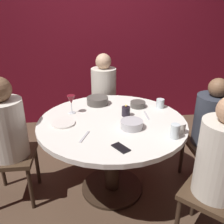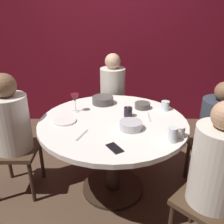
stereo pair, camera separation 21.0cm
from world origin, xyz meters
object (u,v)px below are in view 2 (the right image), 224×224
(seated_diner_right, at_px, (217,127))
(seated_diner_front_right, at_px, (215,168))
(seated_diner_left, at_px, (10,123))
(candle_holder, at_px, (127,112))
(bowl_serving_large, at_px, (130,125))
(cell_phone, at_px, (114,148))
(dinner_plate, at_px, (64,121))
(dining_table, at_px, (112,136))
(seated_diner_back, at_px, (112,91))
(cup_by_left_diner, at_px, (179,132))
(cup_by_right_diner, at_px, (172,134))
(bowl_salad_center, at_px, (102,100))
(cup_near_candle, at_px, (164,105))
(bowl_small_white, at_px, (141,105))
(wine_glass, at_px, (74,99))

(seated_diner_right, distance_m, seated_diner_front_right, 0.71)
(seated_diner_left, height_order, candle_holder, seated_diner_left)
(seated_diner_front_right, xyz_separation_m, bowl_serving_large, (-0.51, 0.49, 0.06))
(seated_diner_front_right, bearing_deg, cell_phone, 28.28)
(seated_diner_left, xyz_separation_m, dinner_plate, (0.48, -0.02, 0.03))
(dining_table, xyz_separation_m, seated_diner_back, (0.00, 0.88, 0.13))
(candle_holder, height_order, cup_by_left_diner, candle_holder)
(seated_diner_front_right, relative_size, cup_by_left_diner, 13.25)
(seated_diner_right, bearing_deg, cup_by_right_diner, 35.76)
(cup_by_right_diner, bearing_deg, dining_table, 140.49)
(bowl_salad_center, bearing_deg, cup_near_candle, -15.17)
(bowl_serving_large, distance_m, bowl_small_white, 0.46)
(candle_holder, distance_m, dinner_plate, 0.57)
(seated_diner_right, bearing_deg, bowl_serving_large, 11.54)
(bowl_salad_center, xyz_separation_m, bowl_small_white, (0.39, -0.12, -0.01))
(dinner_plate, height_order, cup_by_left_diner, cup_by_left_diner)
(seated_diner_back, bearing_deg, candle_holder, 9.79)
(dining_table, distance_m, cup_near_candle, 0.59)
(bowl_salad_center, bearing_deg, dining_table, -75.58)
(seated_diner_back, distance_m, candle_holder, 0.81)
(bowl_salad_center, bearing_deg, dinner_plate, -126.98)
(seated_diner_back, bearing_deg, cell_phone, 0.45)
(bowl_salad_center, bearing_deg, seated_diner_front_right, -54.31)
(dining_table, xyz_separation_m, bowl_serving_large, (0.14, -0.16, 0.19))
(bowl_serving_large, xyz_separation_m, bowl_salad_center, (-0.25, 0.56, 0.00))
(seated_diner_back, bearing_deg, bowl_salad_center, -12.15)
(candle_holder, bearing_deg, seated_diner_right, -5.96)
(wine_glass, xyz_separation_m, bowl_small_white, (0.65, 0.08, -0.10))
(bowl_small_white, bearing_deg, dinner_plate, -157.01)
(bowl_serving_large, bearing_deg, wine_glass, 144.20)
(dinner_plate, bearing_deg, bowl_small_white, 22.99)
(dinner_plate, bearing_deg, bowl_serving_large, -13.78)
(seated_diner_back, distance_m, wine_glass, 0.78)
(dining_table, bearing_deg, bowl_small_white, 43.84)
(bowl_serving_large, bearing_deg, cell_phone, -114.20)
(dining_table, relative_size, dinner_plate, 6.46)
(seated_diner_front_right, bearing_deg, cup_by_right_diner, -8.55)
(candle_holder, relative_size, bowl_small_white, 0.72)
(wine_glass, xyz_separation_m, bowl_salad_center, (0.25, 0.20, -0.09))
(bowl_salad_center, bearing_deg, seated_diner_back, 77.85)
(seated_diner_back, distance_m, cup_near_candle, 0.82)
(seated_diner_left, relative_size, cell_phone, 8.43)
(seated_diner_left, xyz_separation_m, cup_near_candle, (1.41, 0.24, 0.07))
(dining_table, height_order, bowl_salad_center, bowl_salad_center)
(dining_table, bearing_deg, cup_by_left_diner, -29.83)
(cell_phone, bearing_deg, bowl_serving_large, -145.92)
(bowl_salad_center, bearing_deg, cell_phone, -82.51)
(cup_by_right_diner, bearing_deg, cup_by_left_diner, 42.70)
(seated_diner_front_right, height_order, cup_by_right_diner, seated_diner_front_right)
(seated_diner_back, bearing_deg, seated_diner_front_right, 23.13)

